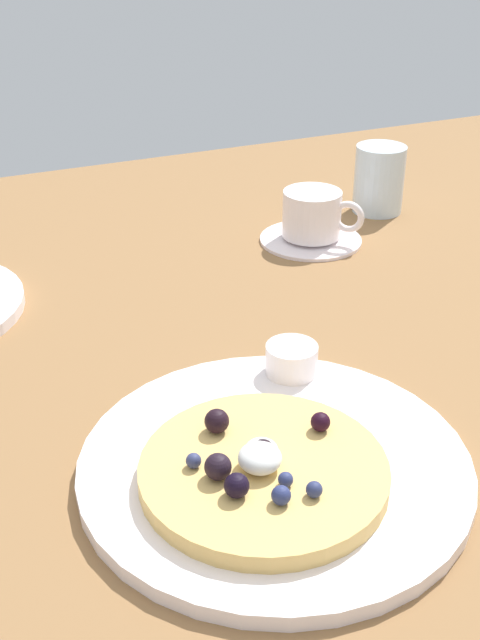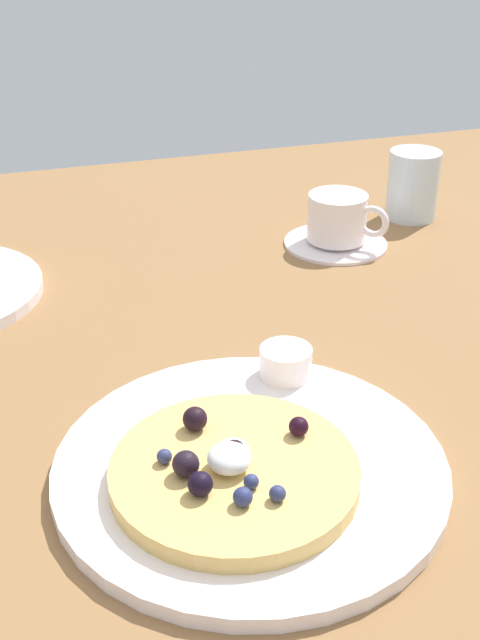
{
  "view_description": "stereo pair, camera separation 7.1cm",
  "coord_description": "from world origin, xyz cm",
  "px_view_note": "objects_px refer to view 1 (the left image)",
  "views": [
    {
      "loc": [
        -20.86,
        -59.14,
        39.35
      ],
      "look_at": [
        5.23,
        -0.47,
        4.0
      ],
      "focal_mm": 44.94,
      "sensor_mm": 36.0,
      "label": 1
    },
    {
      "loc": [
        -14.26,
        -61.65,
        39.35
      ],
      "look_at": [
        5.23,
        -0.47,
        4.0
      ],
      "focal_mm": 44.94,
      "sensor_mm": 36.0,
      "label": 2
    }
  ],
  "objects_px": {
    "coffee_saucer": "(311,238)",
    "coffee_cup": "(313,213)",
    "pancake_plate": "(275,465)",
    "syrup_ramekin": "(292,359)",
    "water_glass": "(379,179)"
  },
  "relations": [
    {
      "from": "syrup_ramekin",
      "to": "coffee_cup",
      "type": "xyz_separation_m",
      "value": [
        0.17,
        0.28,
        0.01
      ]
    },
    {
      "from": "pancake_plate",
      "to": "syrup_ramekin",
      "type": "xyz_separation_m",
      "value": [
        0.07,
        0.1,
        0.02
      ]
    },
    {
      "from": "water_glass",
      "to": "coffee_saucer",
      "type": "bearing_deg",
      "value": -156.94
    },
    {
      "from": "coffee_saucer",
      "to": "coffee_cup",
      "type": "bearing_deg",
      "value": -46.7
    },
    {
      "from": "coffee_saucer",
      "to": "water_glass",
      "type": "bearing_deg",
      "value": 23.06
    },
    {
      "from": "coffee_saucer",
      "to": "coffee_cup",
      "type": "distance_m",
      "value": 0.03
    },
    {
      "from": "pancake_plate",
      "to": "water_glass",
      "type": "relative_size",
      "value": 3.31
    },
    {
      "from": "syrup_ramekin",
      "to": "coffee_saucer",
      "type": "bearing_deg",
      "value": 58.5
    },
    {
      "from": "pancake_plate",
      "to": "syrup_ramekin",
      "type": "relative_size",
      "value": 6.46
    },
    {
      "from": "coffee_cup",
      "to": "water_glass",
      "type": "bearing_deg",
      "value": 23.74
    },
    {
      "from": "coffee_saucer",
      "to": "coffee_cup",
      "type": "relative_size",
      "value": 1.46
    },
    {
      "from": "syrup_ramekin",
      "to": "water_glass",
      "type": "relative_size",
      "value": 0.51
    },
    {
      "from": "syrup_ramekin",
      "to": "coffee_saucer",
      "type": "relative_size",
      "value": 0.36
    },
    {
      "from": "pancake_plate",
      "to": "syrup_ramekin",
      "type": "height_order",
      "value": "syrup_ramekin"
    },
    {
      "from": "coffee_saucer",
      "to": "pancake_plate",
      "type": "bearing_deg",
      "value": -121.89
    }
  ]
}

